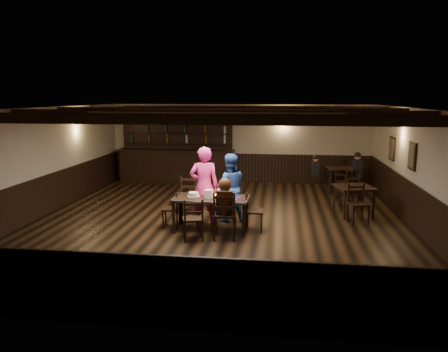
# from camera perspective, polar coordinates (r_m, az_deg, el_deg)

# --- Properties ---
(ground) EXTENTS (10.00, 10.00, 0.00)m
(ground) POSITION_cam_1_polar(r_m,az_deg,el_deg) (10.57, -0.62, -5.93)
(ground) COLOR black
(ground) RESTS_ON ground
(room_shell) EXTENTS (9.02, 10.02, 2.71)m
(room_shell) POSITION_cam_1_polar(r_m,az_deg,el_deg) (10.26, -0.56, 3.52)
(room_shell) COLOR #B8AD98
(room_shell) RESTS_ON ground
(dining_table) EXTENTS (1.68, 0.87, 0.75)m
(dining_table) POSITION_cam_1_polar(r_m,az_deg,el_deg) (9.73, -1.69, -3.26)
(dining_table) COLOR black
(dining_table) RESTS_ON ground
(chair_near_left) EXTENTS (0.52, 0.51, 0.90)m
(chair_near_left) POSITION_cam_1_polar(r_m,az_deg,el_deg) (9.06, -4.03, -5.30)
(chair_near_left) COLOR black
(chair_near_left) RESTS_ON ground
(chair_near_right) EXTENTS (0.51, 0.48, 1.03)m
(chair_near_right) POSITION_cam_1_polar(r_m,az_deg,el_deg) (9.08, 0.07, -4.73)
(chair_near_right) COLOR black
(chair_near_right) RESTS_ON ground
(chair_end_left) EXTENTS (0.41, 0.43, 0.86)m
(chair_end_left) POSITION_cam_1_polar(r_m,az_deg,el_deg) (10.07, -6.51, -3.88)
(chair_end_left) COLOR black
(chair_end_left) RESTS_ON ground
(chair_end_right) EXTENTS (0.41, 0.43, 0.89)m
(chair_end_right) POSITION_cam_1_polar(r_m,az_deg,el_deg) (9.75, 3.49, -4.18)
(chair_end_right) COLOR black
(chair_end_right) RESTS_ON ground
(chair_far_pushed) EXTENTS (0.46, 0.44, 0.95)m
(chair_far_pushed) POSITION_cam_1_polar(r_m,az_deg,el_deg) (11.26, -4.72, -2.04)
(chair_far_pushed) COLOR black
(chair_far_pushed) RESTS_ON ground
(woman_pink) EXTENTS (0.74, 0.55, 1.84)m
(woman_pink) POSITION_cam_1_polar(r_m,az_deg,el_deg) (10.10, -2.61, -1.33)
(woman_pink) COLOR #EB379A
(woman_pink) RESTS_ON ground
(man_blue) EXTENTS (0.90, 0.76, 1.64)m
(man_blue) POSITION_cam_1_polar(r_m,az_deg,el_deg) (10.42, 0.71, -1.53)
(man_blue) COLOR navy
(man_blue) RESTS_ON ground
(seated_person) EXTENTS (0.36, 0.54, 0.88)m
(seated_person) POSITION_cam_1_polar(r_m,az_deg,el_deg) (9.08, 0.10, -3.08)
(seated_person) COLOR black
(seated_person) RESTS_ON ground
(cake) EXTENTS (0.29, 0.29, 0.09)m
(cake) POSITION_cam_1_polar(r_m,az_deg,el_deg) (9.85, -3.99, -2.42)
(cake) COLOR white
(cake) RESTS_ON dining_table
(plate_stack_a) EXTENTS (0.19, 0.19, 0.18)m
(plate_stack_a) POSITION_cam_1_polar(r_m,az_deg,el_deg) (9.66, -2.04, -2.34)
(plate_stack_a) COLOR white
(plate_stack_a) RESTS_ON dining_table
(plate_stack_b) EXTENTS (0.16, 0.16, 0.19)m
(plate_stack_b) POSITION_cam_1_polar(r_m,az_deg,el_deg) (9.70, -0.42, -2.26)
(plate_stack_b) COLOR white
(plate_stack_b) RESTS_ON dining_table
(tea_light) EXTENTS (0.05, 0.05, 0.06)m
(tea_light) POSITION_cam_1_polar(r_m,az_deg,el_deg) (9.81, -1.15, -2.55)
(tea_light) COLOR #A5A8AD
(tea_light) RESTS_ON dining_table
(salt_shaker) EXTENTS (0.03, 0.03, 0.08)m
(salt_shaker) POSITION_cam_1_polar(r_m,az_deg,el_deg) (9.62, 0.04, -2.71)
(salt_shaker) COLOR silver
(salt_shaker) RESTS_ON dining_table
(pepper_shaker) EXTENTS (0.03, 0.03, 0.08)m
(pepper_shaker) POSITION_cam_1_polar(r_m,az_deg,el_deg) (9.56, 0.69, -2.77)
(pepper_shaker) COLOR #A5A8AD
(pepper_shaker) RESTS_ON dining_table
(drink_glass) EXTENTS (0.07, 0.07, 0.11)m
(drink_glass) POSITION_cam_1_polar(r_m,az_deg,el_deg) (9.80, 0.40, -2.35)
(drink_glass) COLOR silver
(drink_glass) RESTS_ON dining_table
(menu_red) EXTENTS (0.34, 0.30, 0.00)m
(menu_red) POSITION_cam_1_polar(r_m,az_deg,el_deg) (9.53, 0.89, -3.06)
(menu_red) COLOR maroon
(menu_red) RESTS_ON dining_table
(menu_blue) EXTENTS (0.35, 0.27, 0.00)m
(menu_blue) POSITION_cam_1_polar(r_m,az_deg,el_deg) (9.72, 1.33, -2.80)
(menu_blue) COLOR #111052
(menu_blue) RESTS_ON dining_table
(bar_counter) EXTENTS (4.09, 0.70, 2.20)m
(bar_counter) POSITION_cam_1_polar(r_m,az_deg,el_deg) (15.37, -6.23, 1.92)
(bar_counter) COLOR black
(bar_counter) RESTS_ON ground
(back_table_a) EXTENTS (1.06, 1.06, 0.75)m
(back_table_a) POSITION_cam_1_polar(r_m,az_deg,el_deg) (11.40, 16.61, -1.78)
(back_table_a) COLOR black
(back_table_a) RESTS_ON ground
(back_table_b) EXTENTS (0.82, 0.82, 0.75)m
(back_table_b) POSITION_cam_1_polar(r_m,az_deg,el_deg) (14.23, 14.85, 0.64)
(back_table_b) COLOR black
(back_table_b) RESTS_ON ground
(bg_patron_left) EXTENTS (0.23, 0.34, 0.68)m
(bg_patron_left) POSITION_cam_1_polar(r_m,az_deg,el_deg) (14.09, 11.84, 1.31)
(bg_patron_left) COLOR black
(bg_patron_left) RESTS_ON ground
(bg_patron_right) EXTENTS (0.26, 0.40, 0.78)m
(bg_patron_right) POSITION_cam_1_polar(r_m,az_deg,el_deg) (14.30, 17.00, 1.43)
(bg_patron_right) COLOR black
(bg_patron_right) RESTS_ON ground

